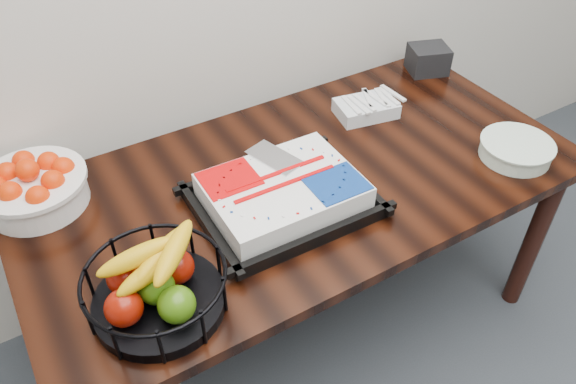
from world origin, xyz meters
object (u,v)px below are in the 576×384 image
fruit_basket (156,286)px  napkin_box (428,59)px  cake_tray (283,195)px  table (303,196)px  plate_stack (516,150)px  tangerine_bowl (31,181)px

fruit_basket → napkin_box: fruit_basket is taller
cake_tray → napkin_box: 1.01m
table → cake_tray: 0.20m
plate_stack → tangerine_bowl: bearing=157.7°
plate_stack → napkin_box: napkin_box is taller
fruit_basket → napkin_box: 1.49m
fruit_basket → napkin_box: size_ratio=2.36×
fruit_basket → plate_stack: 1.25m
tangerine_bowl → napkin_box: tangerine_bowl is taller
plate_stack → fruit_basket: bearing=178.8°
cake_tray → tangerine_bowl: 0.74m
tangerine_bowl → plate_stack: size_ratio=1.32×
fruit_basket → plate_stack: size_ratio=1.46×
cake_tray → fruit_basket: size_ratio=1.44×
tangerine_bowl → fruit_basket: tangerine_bowl is taller
table → fruit_basket: 0.65m
table → fruit_basket: fruit_basket is taller
fruit_basket → plate_stack: fruit_basket is taller
cake_tray → napkin_box: (0.93, 0.41, 0.01)m
tangerine_bowl → napkin_box: (1.56, 0.01, -0.03)m
cake_tray → fruit_basket: 0.48m
table → plate_stack: plate_stack is taller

